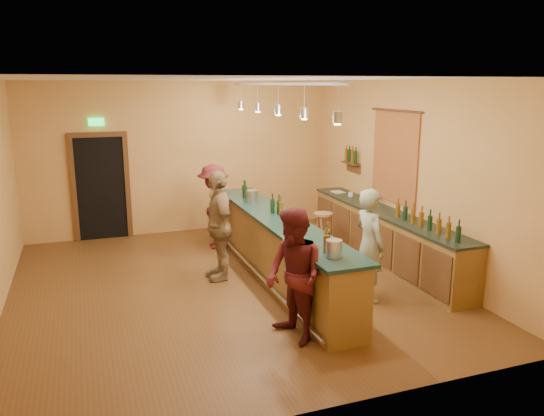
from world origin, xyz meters
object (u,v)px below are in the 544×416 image
object	(u,v)px
bar_stool	(323,220)
customer_b	(219,225)
bartender	(369,245)
customer_c	(214,206)
customer_a	(294,276)
back_counter	(385,236)
tasting_bar	(278,244)

from	to	relation	value
bar_stool	customer_b	bearing A→B (deg)	-161.48
bar_stool	bartender	bearing A→B (deg)	-98.96
bartender	customer_c	bearing A→B (deg)	20.43
customer_a	customer_c	distance (m)	4.13
back_counter	bartender	world-z (taller)	bartender
customer_c	bar_stool	distance (m)	2.13
tasting_bar	customer_b	world-z (taller)	customer_b
customer_a	tasting_bar	bearing A→B (deg)	153.92
tasting_bar	bartender	world-z (taller)	bartender
tasting_bar	bartender	distance (m)	1.57
customer_b	customer_a	bearing A→B (deg)	7.47
customer_b	back_counter	bearing A→B (deg)	85.55
bartender	customer_a	distance (m)	1.74
customer_b	bar_stool	xyz separation A→B (m)	(2.23, 0.75, -0.30)
back_counter	customer_a	size ratio (longest dim) A/B	2.70
bar_stool	tasting_bar	bearing A→B (deg)	-139.58
bartender	bar_stool	xyz separation A→B (m)	(0.37, 2.36, -0.24)
bartender	tasting_bar	bearing A→B (deg)	34.47
bartender	bar_stool	distance (m)	2.40
tasting_bar	customer_c	world-z (taller)	customer_c
tasting_bar	customer_c	size ratio (longest dim) A/B	3.11
bartender	customer_b	size ratio (longest dim) A/B	0.93
customer_b	tasting_bar	bearing A→B (deg)	65.20
tasting_bar	bar_stool	size ratio (longest dim) A/B	6.82
tasting_bar	customer_a	bearing A→B (deg)	-105.03
bartender	customer_b	bearing A→B (deg)	44.60
customer_b	bar_stool	bearing A→B (deg)	108.30
back_counter	tasting_bar	xyz separation A→B (m)	(-2.11, -0.18, 0.12)
back_counter	bar_stool	distance (m)	1.24
tasting_bar	customer_b	bearing A→B (deg)	155.43
customer_c	tasting_bar	bearing A→B (deg)	19.56
tasting_bar	customer_a	size ratio (longest dim) A/B	3.02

